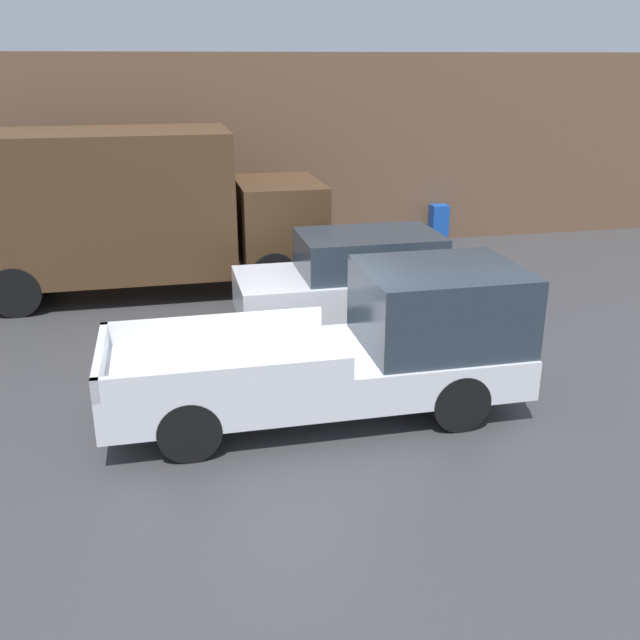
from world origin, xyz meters
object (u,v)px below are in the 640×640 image
at_px(car, 363,280).
at_px(delivery_truck, 111,208).
at_px(pickup_truck, 360,346).
at_px(newspaper_box, 439,223).

bearing_deg(car, delivery_truck, 145.92).
bearing_deg(pickup_truck, delivery_truck, 119.50).
xyz_separation_m(delivery_truck, newspaper_box, (8.32, 2.75, -1.31)).
height_order(pickup_truck, newspaper_box, pickup_truck).
height_order(pickup_truck, car, pickup_truck).
relative_size(pickup_truck, newspaper_box, 5.75).
xyz_separation_m(car, newspaper_box, (3.78, 5.83, -0.38)).
distance_m(pickup_truck, newspaper_box, 10.26).
bearing_deg(pickup_truck, newspaper_box, 62.49).
bearing_deg(car, newspaper_box, 57.09).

